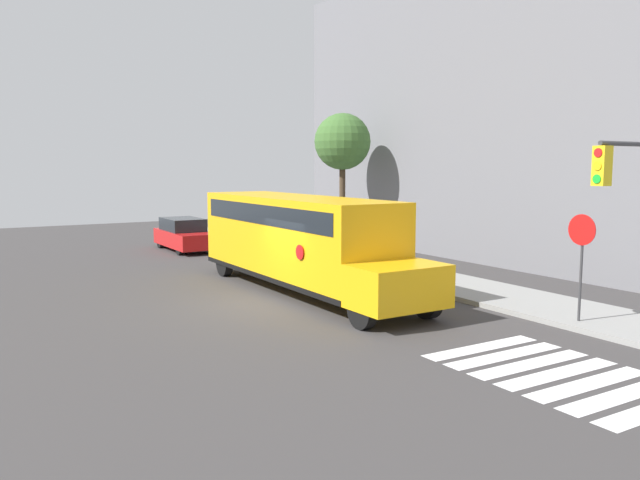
{
  "coord_description": "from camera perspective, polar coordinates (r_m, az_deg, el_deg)",
  "views": [
    {
      "loc": [
        16.71,
        -8.39,
        4.15
      ],
      "look_at": [
        -0.77,
        2.19,
        1.73
      ],
      "focal_mm": 35.0,
      "sensor_mm": 36.0,
      "label": 1
    }
  ],
  "objects": [
    {
      "name": "ground_plane",
      "position": [
        19.15,
        -4.44,
        -5.76
      ],
      "size": [
        60.0,
        60.0,
        0.0
      ],
      "primitive_type": "plane",
      "color": "#3A3838"
    },
    {
      "name": "sidewalk_strip",
      "position": [
        22.75,
        10.36,
        -3.66
      ],
      "size": [
        44.0,
        3.0,
        0.15
      ],
      "color": "gray",
      "rests_on": "ground"
    },
    {
      "name": "building_backdrop",
      "position": [
        27.27,
        21.19,
        11.84
      ],
      "size": [
        32.0,
        4.0,
        13.55
      ],
      "color": "slate",
      "rests_on": "ground"
    },
    {
      "name": "crosswalk_stripes",
      "position": [
        13.69,
        20.95,
        -11.31
      ],
      "size": [
        4.7,
        3.2,
        0.01
      ],
      "color": "white",
      "rests_on": "ground"
    },
    {
      "name": "school_bus",
      "position": [
        20.75,
        -1.91,
        0.28
      ],
      "size": [
        11.2,
        2.57,
        3.14
      ],
      "color": "#EAA80F",
      "rests_on": "ground"
    },
    {
      "name": "parked_car",
      "position": [
        31.61,
        -12.31,
        0.48
      ],
      "size": [
        4.57,
        1.77,
        1.58
      ],
      "color": "red",
      "rests_on": "ground"
    },
    {
      "name": "stop_sign",
      "position": [
        17.34,
        22.78,
        -0.94
      ],
      "size": [
        0.8,
        0.1,
        2.93
      ],
      "color": "#38383A",
      "rests_on": "ground"
    },
    {
      "name": "tree_near_sidewalk",
      "position": [
        31.31,
        2.07,
        8.88
      ],
      "size": [
        2.8,
        2.8,
        6.76
      ],
      "color": "#423323",
      "rests_on": "ground"
    }
  ]
}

